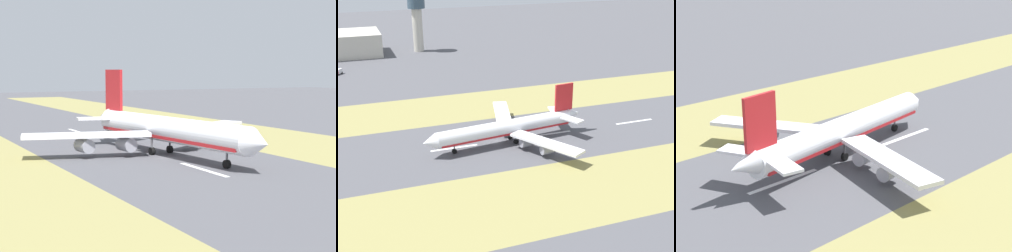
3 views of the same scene
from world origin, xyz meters
TOP-DOWN VIEW (x-y plane):
  - ground_plane at (0.00, 0.00)m, footprint 800.00×800.00m
  - grass_median_west at (-45.00, 0.00)m, footprint 40.00×600.00m
  - centreline_dash_near at (0.00, -63.22)m, footprint 1.20×18.00m
  - centreline_dash_mid at (0.00, -23.22)m, footprint 1.20×18.00m
  - centreline_dash_far at (0.00, 16.78)m, footprint 1.20×18.00m
  - airplane_main_jet at (-2.11, -5.11)m, footprint 63.66×67.17m

SIDE VIEW (x-z plane):
  - ground_plane at x=0.00m, z-range 0.00..0.00m
  - grass_median_west at x=-45.00m, z-range 0.00..0.01m
  - centreline_dash_near at x=0.00m, z-range 0.00..0.01m
  - centreline_dash_mid at x=0.00m, z-range 0.00..0.01m
  - centreline_dash_far at x=0.00m, z-range 0.00..0.01m
  - airplane_main_jet at x=-2.11m, z-range -4.08..16.12m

